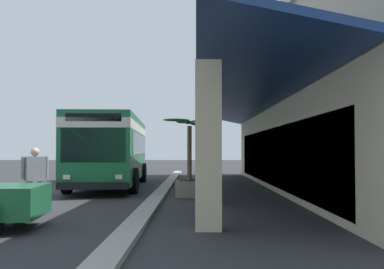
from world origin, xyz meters
The scene contains 5 objects.
ground centered at (0.00, 8.00, 0.00)m, with size 120.00×120.00×0.00m, color #2D2D30.
curb_strip centered at (-0.09, 4.03, 0.06)m, with size 30.93×0.50×0.12m, color #9E998E.
transit_bus centered at (-1.71, 1.47, 1.85)m, with size 11.34×3.25×3.34m.
pedestrian centered at (7.71, 1.10, 0.99)m, with size 0.49×0.62×1.74m.
potted_palm centered at (3.14, 5.12, 0.65)m, with size 1.90×1.85×2.84m.
Camera 1 is at (20.25, 5.36, 1.68)m, focal length 44.42 mm.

